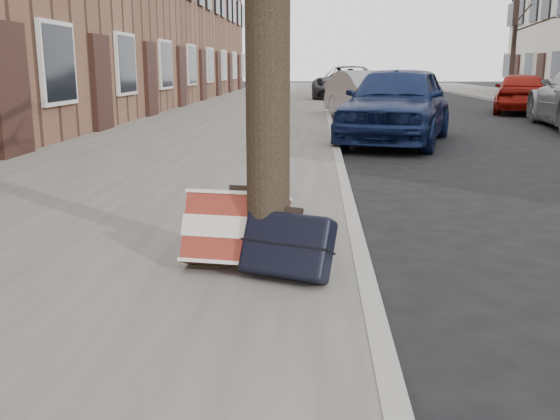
# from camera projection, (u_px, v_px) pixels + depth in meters

# --- Properties ---
(near_sidewalk) EXTENTS (5.00, 70.00, 0.12)m
(near_sidewalk) POSITION_uv_depth(u_px,v_px,m) (244.00, 115.00, 18.15)
(near_sidewalk) COLOR slate
(near_sidewalk) RESTS_ON ground
(dirt_patch) EXTENTS (0.85, 0.85, 0.02)m
(dirt_patch) POSITION_uv_depth(u_px,v_px,m) (259.00, 249.00, 4.62)
(dirt_patch) COLOR black
(dirt_patch) RESTS_ON near_sidewalk
(suitcase_red) EXTENTS (0.73, 0.47, 0.52)m
(suitcase_red) POSITION_uv_depth(u_px,v_px,m) (236.00, 230.00, 4.17)
(suitcase_red) COLOR maroon
(suitcase_red) RESTS_ON near_sidewalk
(suitcase_navy) EXTENTS (0.66, 0.53, 0.45)m
(suitcase_navy) POSITION_uv_depth(u_px,v_px,m) (288.00, 245.00, 3.95)
(suitcase_navy) COLOR black
(suitcase_navy) RESTS_ON near_sidewalk
(car_near_front) EXTENTS (2.91, 4.72, 1.50)m
(car_near_front) POSITION_uv_depth(u_px,v_px,m) (397.00, 104.00, 11.98)
(car_near_front) COLOR #13204D
(car_near_front) RESTS_ON ground
(car_near_mid) EXTENTS (2.46, 4.31, 1.34)m
(car_near_mid) POSITION_uv_depth(u_px,v_px,m) (370.00, 96.00, 16.85)
(car_near_mid) COLOR #A1A5A8
(car_near_mid) RESTS_ON ground
(car_near_back) EXTENTS (3.43, 5.66, 1.47)m
(car_near_back) POSITION_uv_depth(u_px,v_px,m) (348.00, 83.00, 26.88)
(car_near_back) COLOR #38383E
(car_near_back) RESTS_ON ground
(car_far_back) EXTENTS (2.53, 4.10, 1.30)m
(car_far_back) POSITION_uv_depth(u_px,v_px,m) (520.00, 92.00, 19.56)
(car_far_back) COLOR maroon
(car_far_back) RESTS_ON ground
(tree_far_c) EXTENTS (0.21, 0.21, 5.56)m
(tree_far_c) POSITION_uv_depth(u_px,v_px,m) (515.00, 33.00, 27.82)
(tree_far_c) COLOR black
(tree_far_c) RESTS_ON far_sidewalk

